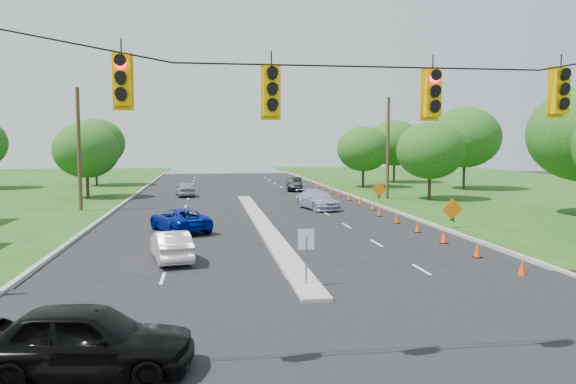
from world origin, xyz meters
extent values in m
plane|color=black|center=(0.00, 0.00, 0.00)|extent=(160.00, 160.00, 0.00)
cube|color=black|center=(0.00, 0.00, 0.00)|extent=(160.00, 14.00, 0.02)
cube|color=gray|center=(-10.10, 30.00, 0.00)|extent=(0.25, 110.00, 0.16)
cube|color=gray|center=(10.10, 30.00, 0.00)|extent=(0.25, 110.00, 0.16)
cube|color=gray|center=(0.00, 21.00, 0.00)|extent=(1.00, 34.00, 0.18)
cylinder|color=gray|center=(0.00, 6.00, 0.90)|extent=(0.06, 0.06, 1.80)
cube|color=white|center=(0.00, 6.00, 1.70)|extent=(0.55, 0.04, 0.70)
cylinder|color=black|center=(0.00, -1.00, 7.00)|extent=(24.00, 0.04, 0.04)
cube|color=#FFBD00|center=(-5.00, -1.00, 6.22)|extent=(0.34, 0.24, 1.00)
cube|color=#FFBD00|center=(-2.00, -1.00, 6.05)|extent=(0.34, 0.24, 1.00)
cube|color=#FFBD00|center=(1.50, -1.00, 6.05)|extent=(0.34, 0.24, 1.00)
cube|color=#FFBD00|center=(4.50, -1.00, 6.14)|extent=(0.34, 0.24, 1.00)
cylinder|color=#422D1C|center=(-12.50, 30.00, 4.50)|extent=(0.28, 0.28, 9.00)
cylinder|color=#422D1C|center=(12.50, 35.00, 4.50)|extent=(0.28, 0.28, 9.00)
cone|color=#F1420D|center=(8.32, 6.50, 0.35)|extent=(0.32, 0.32, 0.70)
cone|color=#F1420D|center=(8.32, 10.00, 0.35)|extent=(0.32, 0.32, 0.70)
cone|color=#F1420D|center=(8.32, 13.50, 0.35)|extent=(0.32, 0.32, 0.70)
cone|color=#F1420D|center=(8.32, 17.00, 0.35)|extent=(0.32, 0.32, 0.70)
cone|color=#F1420D|center=(8.32, 20.50, 0.35)|extent=(0.32, 0.32, 0.70)
cone|color=#F1420D|center=(8.32, 24.00, 0.35)|extent=(0.32, 0.32, 0.70)
cone|color=#F1420D|center=(8.92, 27.50, 0.35)|extent=(0.32, 0.32, 0.70)
cone|color=#F1420D|center=(8.92, 31.00, 0.35)|extent=(0.32, 0.32, 0.70)
cone|color=#F1420D|center=(8.92, 34.50, 0.35)|extent=(0.32, 0.32, 0.70)
cone|color=#F1420D|center=(8.92, 38.00, 0.35)|extent=(0.32, 0.32, 0.70)
cone|color=#F1420D|center=(8.92, 41.50, 0.35)|extent=(0.32, 0.32, 0.70)
cone|color=#F1420D|center=(8.92, 45.00, 0.35)|extent=(0.32, 0.32, 0.70)
cone|color=#F1420D|center=(8.92, 48.50, 0.35)|extent=(0.32, 0.32, 0.70)
cube|color=black|center=(10.80, 18.00, 0.55)|extent=(0.06, 0.58, 0.26)
cube|color=black|center=(10.80, 18.00, 0.55)|extent=(0.06, 0.58, 0.26)
cube|color=orange|center=(10.80, 18.00, 1.15)|extent=(1.27, 0.05, 1.27)
cube|color=black|center=(10.80, 32.00, 0.55)|extent=(0.06, 0.58, 0.26)
cube|color=black|center=(10.80, 32.00, 0.55)|extent=(0.06, 0.58, 0.26)
cube|color=orange|center=(10.80, 32.00, 1.15)|extent=(1.27, 0.05, 1.27)
cylinder|color=black|center=(-14.00, 40.00, 1.26)|extent=(0.28, 0.28, 2.52)
ellipsoid|color=#194C14|center=(-14.00, 40.00, 4.34)|extent=(5.88, 5.88, 5.04)
cylinder|color=black|center=(-16.00, 55.00, 1.44)|extent=(0.28, 0.28, 2.88)
ellipsoid|color=#194C14|center=(-16.00, 55.00, 4.96)|extent=(6.72, 6.72, 5.76)
cylinder|color=black|center=(16.00, 34.00, 1.26)|extent=(0.28, 0.28, 2.52)
ellipsoid|color=#194C14|center=(16.00, 34.00, 4.34)|extent=(5.88, 5.88, 5.04)
cylinder|color=black|center=(24.00, 44.00, 1.62)|extent=(0.28, 0.28, 3.24)
ellipsoid|color=#194C14|center=(24.00, 44.00, 5.58)|extent=(7.56, 7.56, 6.48)
cylinder|color=black|center=(20.00, 55.00, 1.44)|extent=(0.28, 0.28, 2.88)
ellipsoid|color=#194C14|center=(20.00, 55.00, 4.96)|extent=(6.72, 6.72, 5.76)
cylinder|color=black|center=(14.00, 48.00, 1.26)|extent=(0.28, 0.28, 2.52)
ellipsoid|color=#194C14|center=(14.00, 48.00, 4.34)|extent=(5.88, 5.88, 5.04)
imported|color=black|center=(-5.96, -0.46, 0.79)|extent=(4.80, 2.39, 1.57)
imported|color=silver|center=(-4.87, 11.24, 0.65)|extent=(2.10, 4.12, 1.29)
imported|color=#001187|center=(-4.88, 19.26, 0.67)|extent=(4.00, 5.30, 1.34)
imported|color=#A19FC2|center=(4.95, 28.64, 0.71)|extent=(2.99, 5.23, 1.43)
imported|color=gray|center=(-5.33, 40.59, 0.68)|extent=(2.12, 4.16, 1.36)
imported|color=black|center=(5.73, 45.21, 0.72)|extent=(1.92, 4.47, 1.43)
camera|label=1|loc=(-3.36, -12.68, 4.99)|focal=35.00mm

